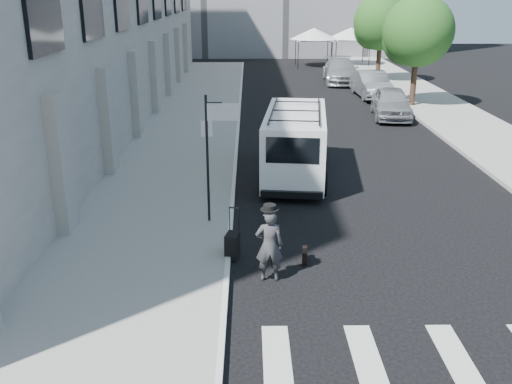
{
  "coord_description": "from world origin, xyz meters",
  "views": [
    {
      "loc": [
        -1.48,
        -11.5,
        6.2
      ],
      "look_at": [
        -1.31,
        2.3,
        1.3
      ],
      "focal_mm": 40.0,
      "sensor_mm": 36.0,
      "label": 1
    }
  ],
  "objects_px": {
    "businessman": "(269,245)",
    "parked_car_c": "(341,71)",
    "suitcase": "(232,246)",
    "parked_car_a": "(391,103)",
    "parked_car_b": "(371,84)",
    "briefcase": "(305,256)",
    "cargo_van": "(295,142)"
  },
  "relations": [
    {
      "from": "briefcase",
      "to": "parked_car_a",
      "type": "xyz_separation_m",
      "value": [
        5.94,
        16.45,
        0.6
      ]
    },
    {
      "from": "businessman",
      "to": "parked_car_c",
      "type": "xyz_separation_m",
      "value": [
        6.04,
        29.09,
        -0.03
      ]
    },
    {
      "from": "cargo_van",
      "to": "parked_car_a",
      "type": "height_order",
      "value": "cargo_van"
    },
    {
      "from": "businessman",
      "to": "parked_car_b",
      "type": "xyz_separation_m",
      "value": [
        7.0,
        23.19,
        -0.07
      ]
    },
    {
      "from": "briefcase",
      "to": "parked_car_b",
      "type": "bearing_deg",
      "value": 80.44
    },
    {
      "from": "businessman",
      "to": "parked_car_a",
      "type": "distance_m",
      "value": 18.62
    },
    {
      "from": "suitcase",
      "to": "parked_car_b",
      "type": "distance_m",
      "value": 23.47
    },
    {
      "from": "suitcase",
      "to": "parked_car_a",
      "type": "relative_size",
      "value": 0.28
    },
    {
      "from": "cargo_van",
      "to": "parked_car_b",
      "type": "relative_size",
      "value": 1.31
    },
    {
      "from": "businessman",
      "to": "parked_car_a",
      "type": "height_order",
      "value": "businessman"
    },
    {
      "from": "parked_car_a",
      "to": "cargo_van",
      "type": "bearing_deg",
      "value": -113.74
    },
    {
      "from": "briefcase",
      "to": "parked_car_a",
      "type": "height_order",
      "value": "parked_car_a"
    },
    {
      "from": "parked_car_c",
      "to": "parked_car_b",
      "type": "bearing_deg",
      "value": -77.68
    },
    {
      "from": "suitcase",
      "to": "cargo_van",
      "type": "distance_m",
      "value": 7.01
    },
    {
      "from": "suitcase",
      "to": "parked_car_b",
      "type": "xyz_separation_m",
      "value": [
        7.86,
        22.11,
        0.45
      ]
    },
    {
      "from": "briefcase",
      "to": "suitcase",
      "type": "distance_m",
      "value": 1.76
    },
    {
      "from": "briefcase",
      "to": "parked_car_a",
      "type": "distance_m",
      "value": 17.5
    },
    {
      "from": "businessman",
      "to": "parked_car_b",
      "type": "distance_m",
      "value": 24.22
    },
    {
      "from": "cargo_van",
      "to": "parked_car_c",
      "type": "distance_m",
      "value": 21.9
    },
    {
      "from": "suitcase",
      "to": "parked_car_a",
      "type": "bearing_deg",
      "value": 77.96
    },
    {
      "from": "businessman",
      "to": "parked_car_c",
      "type": "bearing_deg",
      "value": -102.37
    },
    {
      "from": "parked_car_c",
      "to": "businessman",
      "type": "bearing_deg",
      "value": -98.67
    },
    {
      "from": "briefcase",
      "to": "parked_car_a",
      "type": "bearing_deg",
      "value": 75.91
    },
    {
      "from": "businessman",
      "to": "briefcase",
      "type": "distance_m",
      "value": 1.42
    },
    {
      "from": "briefcase",
      "to": "cargo_van",
      "type": "distance_m",
      "value": 6.95
    },
    {
      "from": "suitcase",
      "to": "briefcase",
      "type": "bearing_deg",
      "value": 6.49
    },
    {
      "from": "businessman",
      "to": "parked_car_c",
      "type": "relative_size",
      "value": 0.3
    },
    {
      "from": "suitcase",
      "to": "parked_car_a",
      "type": "height_order",
      "value": "parked_car_a"
    },
    {
      "from": "parked_car_b",
      "to": "parked_car_c",
      "type": "distance_m",
      "value": 5.98
    },
    {
      "from": "briefcase",
      "to": "parked_car_a",
      "type": "relative_size",
      "value": 0.1
    },
    {
      "from": "cargo_van",
      "to": "parked_car_c",
      "type": "bearing_deg",
      "value": 83.42
    },
    {
      "from": "suitcase",
      "to": "parked_car_b",
      "type": "bearing_deg",
      "value": 83.71
    }
  ]
}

